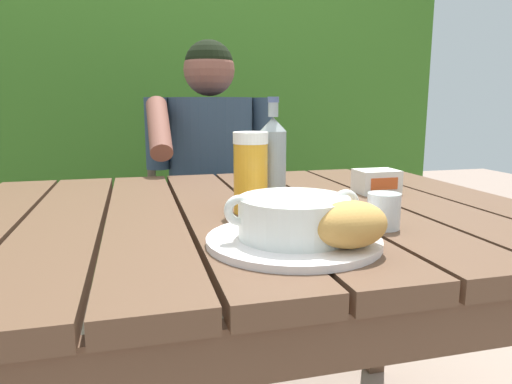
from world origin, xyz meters
TOP-DOWN VIEW (x-y plane):
  - dining_table at (0.00, 0.00)m, footprint 1.41×1.00m
  - hedge_backdrop at (-0.17, 1.86)m, footprint 3.12×0.94m
  - chair_near_diner at (0.11, 0.94)m, footprint 0.46×0.41m
  - person_eating at (0.11, 0.74)m, footprint 0.48×0.47m
  - serving_plate at (0.07, -0.29)m, footprint 0.29×0.29m
  - soup_bowl at (0.07, -0.29)m, footprint 0.23×0.18m
  - bread_roll at (0.14, -0.36)m, footprint 0.14×0.12m
  - beer_glass at (0.06, -0.05)m, footprint 0.07×0.07m
  - beer_bottle at (0.12, -0.02)m, footprint 0.06×0.06m
  - water_glass_small at (0.27, -0.24)m, footprint 0.06×0.06m
  - butter_tub at (0.43, 0.08)m, footprint 0.11×0.08m
  - table_knife at (0.22, -0.16)m, footprint 0.15×0.05m

SIDE VIEW (x-z plane):
  - chair_near_diner at x=0.11m, z-range -0.01..0.95m
  - dining_table at x=0.00m, z-range 0.30..1.06m
  - person_eating at x=0.11m, z-range 0.11..1.33m
  - table_knife at x=0.22m, z-range 0.76..0.77m
  - serving_plate at x=0.07m, z-range 0.76..0.78m
  - butter_tub at x=0.43m, z-range 0.76..0.82m
  - water_glass_small at x=0.27m, z-range 0.76..0.83m
  - soup_bowl at x=0.07m, z-range 0.77..0.85m
  - bread_roll at x=0.14m, z-range 0.78..0.85m
  - beer_glass at x=0.06m, z-range 0.76..0.93m
  - beer_bottle at x=0.12m, z-range 0.75..0.99m
  - hedge_backdrop at x=-0.17m, z-range -0.07..2.27m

